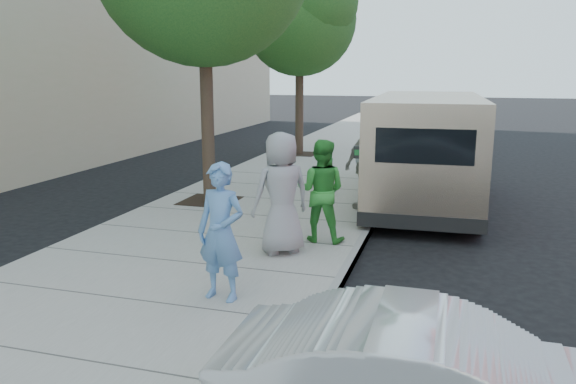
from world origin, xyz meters
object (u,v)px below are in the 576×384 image
object	(u,v)px
van	(426,148)
person_officer	(221,232)
person_green_shirt	(321,191)
parking_meter	(362,168)
tree_far	(301,13)
person_gray_shirt	(281,193)
person_striped_polo	(367,164)

from	to	relation	value
van	person_officer	bearing A→B (deg)	-109.61
person_green_shirt	parking_meter	bearing A→B (deg)	-109.97
person_green_shirt	tree_far	bearing A→B (deg)	-73.04
parking_meter	person_officer	distance (m)	4.28
person_green_shirt	person_gray_shirt	distance (m)	0.93
person_gray_shirt	person_striped_polo	world-z (taller)	person_gray_shirt
parking_meter	van	bearing A→B (deg)	66.52
parking_meter	van	xyz separation A→B (m)	(1.05, 2.65, 0.08)
person_green_shirt	person_striped_polo	size ratio (longest dim) A/B	0.92
van	person_officer	xyz separation A→B (m)	(-2.16, -6.77, -0.27)
person_officer	parking_meter	bearing A→B (deg)	82.64
van	person_officer	size ratio (longest dim) A/B	3.81
person_green_shirt	person_striped_polo	distance (m)	2.52
person_gray_shirt	person_striped_polo	size ratio (longest dim) A/B	1.02
person_officer	person_gray_shirt	xyz separation A→B (m)	(0.18, 2.00, 0.09)
tree_far	person_officer	xyz separation A→B (m)	(2.39, -12.63, -3.85)
van	parking_meter	bearing A→B (deg)	-113.50
person_officer	person_gray_shirt	world-z (taller)	person_gray_shirt
person_striped_polo	person_officer	bearing A→B (deg)	30.14
tree_far	parking_meter	size ratio (longest dim) A/B	4.37
tree_far	parking_meter	xyz separation A→B (m)	(3.50, -8.50, -3.66)
tree_far	person_officer	bearing A→B (deg)	-79.27
tree_far	person_striped_polo	bearing A→B (deg)	-64.90
tree_far	person_officer	size ratio (longest dim) A/B	3.67
person_gray_shirt	person_green_shirt	bearing A→B (deg)	-160.42
tree_far	person_gray_shirt	distance (m)	11.56
person_gray_shirt	parking_meter	bearing A→B (deg)	-154.46
person_officer	person_green_shirt	size ratio (longest dim) A/B	1.01
tree_far	person_striped_polo	distance (m)	8.94
parking_meter	person_gray_shirt	distance (m)	2.32
parking_meter	person_green_shirt	bearing A→B (deg)	-111.73
person_striped_polo	person_gray_shirt	bearing A→B (deg)	26.57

